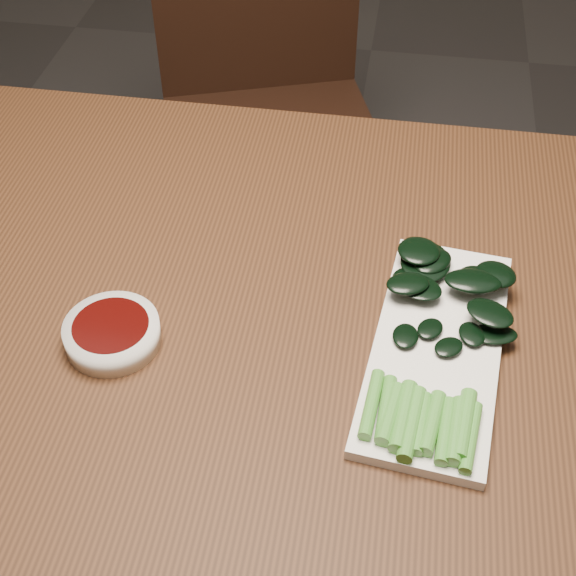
{
  "coord_description": "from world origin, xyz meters",
  "views": [
    {
      "loc": [
        0.12,
        -0.66,
        1.43
      ],
      "look_at": [
        0.01,
        0.01,
        0.76
      ],
      "focal_mm": 50.0,
      "sensor_mm": 36.0,
      "label": 1
    }
  ],
  "objects_px": {
    "table": "(276,336)",
    "chair_far": "(268,100)",
    "serving_plate": "(437,348)",
    "sauce_bowl": "(112,333)",
    "gai_lan": "(438,336)"
  },
  "relations": [
    {
      "from": "table",
      "to": "chair_far",
      "type": "relative_size",
      "value": 1.57
    },
    {
      "from": "serving_plate",
      "to": "table",
      "type": "bearing_deg",
      "value": 163.22
    },
    {
      "from": "chair_far",
      "to": "sauce_bowl",
      "type": "bearing_deg",
      "value": -109.78
    },
    {
      "from": "table",
      "to": "chair_far",
      "type": "height_order",
      "value": "chair_far"
    },
    {
      "from": "serving_plate",
      "to": "gai_lan",
      "type": "height_order",
      "value": "gai_lan"
    },
    {
      "from": "serving_plate",
      "to": "gai_lan",
      "type": "xyz_separation_m",
      "value": [
        -0.0,
        0.0,
        0.02
      ]
    },
    {
      "from": "table",
      "to": "serving_plate",
      "type": "xyz_separation_m",
      "value": [
        0.19,
        -0.06,
        0.08
      ]
    },
    {
      "from": "serving_plate",
      "to": "sauce_bowl",
      "type": "bearing_deg",
      "value": -173.46
    },
    {
      "from": "sauce_bowl",
      "to": "gai_lan",
      "type": "xyz_separation_m",
      "value": [
        0.36,
        0.04,
        0.01
      ]
    },
    {
      "from": "table",
      "to": "serving_plate",
      "type": "distance_m",
      "value": 0.21
    },
    {
      "from": "sauce_bowl",
      "to": "serving_plate",
      "type": "bearing_deg",
      "value": 6.54
    },
    {
      "from": "sauce_bowl",
      "to": "gai_lan",
      "type": "bearing_deg",
      "value": 6.87
    },
    {
      "from": "sauce_bowl",
      "to": "serving_plate",
      "type": "distance_m",
      "value": 0.36
    },
    {
      "from": "chair_far",
      "to": "sauce_bowl",
      "type": "height_order",
      "value": "chair_far"
    },
    {
      "from": "chair_far",
      "to": "serving_plate",
      "type": "distance_m",
      "value": 1.0
    }
  ]
}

